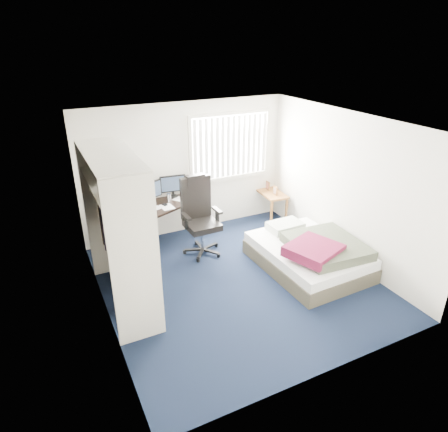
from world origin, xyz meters
TOP-DOWN VIEW (x-y plane):
  - ground at (0.00, 0.00)m, footprint 4.20×4.20m
  - room_shell at (0.00, 0.00)m, footprint 4.20×4.20m
  - window_assembly at (0.90, 2.04)m, footprint 1.72×0.09m
  - closet at (-1.67, 0.27)m, footprint 0.64×1.84m
  - desk at (-0.79, 1.75)m, footprint 1.74×1.30m
  - office_chair at (-0.13, 1.18)m, footprint 0.67×0.67m
  - footstool at (0.23, 1.85)m, footprint 0.31×0.26m
  - nightstand at (1.75, 1.85)m, footprint 0.48×0.88m
  - bed at (1.26, -0.17)m, footprint 1.46×1.92m
  - pine_box at (-1.65, 0.04)m, footprint 0.42×0.35m

SIDE VIEW (x-z plane):
  - ground at x=0.00m, z-range 0.00..0.00m
  - pine_box at x=-1.65m, z-range 0.00..0.27m
  - footstool at x=0.23m, z-range 0.07..0.31m
  - bed at x=1.26m, z-range -0.04..0.58m
  - nightstand at x=1.75m, z-range 0.13..0.90m
  - office_chair at x=-0.13m, z-range -0.16..1.23m
  - desk at x=-0.79m, z-range 0.18..1.42m
  - closet at x=-1.67m, z-range 0.24..2.46m
  - room_shell at x=0.00m, z-range -0.59..3.61m
  - window_assembly at x=0.90m, z-range 0.94..2.26m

